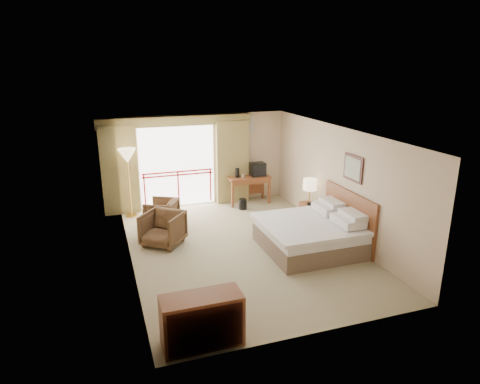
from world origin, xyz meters
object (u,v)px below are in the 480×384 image
object	(u,v)px
desk	(248,182)
table_lamp	(310,185)
side_table	(159,219)
floor_lamp	(127,158)
bed	(311,234)
tv	(258,169)
nightstand	(309,213)
armchair_near	(164,244)
armchair_far	(162,225)
wastebasket	(243,204)
dresser	(202,320)

from	to	relation	value
desk	table_lamp	bearing A→B (deg)	-69.21
desk	side_table	xyz separation A→B (m)	(-2.96, -1.66, -0.26)
table_lamp	floor_lamp	bearing A→B (deg)	154.93
bed	tv	distance (m)	3.70
nightstand	armchair_near	xyz separation A→B (m)	(-3.91, -0.11, -0.29)
armchair_far	floor_lamp	size ratio (longest dim) A/B	0.41
table_lamp	wastebasket	distance (m)	2.28
table_lamp	armchair_near	distance (m)	4.05
desk	armchair_near	xyz separation A→B (m)	(-2.97, -2.36, -0.65)
bed	armchair_far	bearing A→B (deg)	139.46
table_lamp	armchair_far	distance (m)	4.04
nightstand	tv	size ratio (longest dim) A/B	1.30
armchair_near	dresser	bearing A→B (deg)	-51.95
wastebasket	armchair_far	distance (m)	2.51
armchair_near	floor_lamp	distance (m)	2.84
table_lamp	floor_lamp	world-z (taller)	floor_lamp
armchair_far	table_lamp	bearing A→B (deg)	102.44
desk	dresser	distance (m)	6.96
desk	tv	xyz separation A→B (m)	(0.30, -0.06, 0.38)
wastebasket	armchair_near	distance (m)	3.17
armchair_near	side_table	xyz separation A→B (m)	(0.01, 0.70, 0.39)
tv	bed	bearing A→B (deg)	-100.96
armchair_far	armchair_near	bearing A→B (deg)	21.10
desk	wastebasket	xyz separation A→B (m)	(-0.36, -0.56, -0.50)
bed	dresser	xyz separation A→B (m)	(-3.22, -2.58, 0.04)
desk	dresser	world-z (taller)	desk
nightstand	desk	xyz separation A→B (m)	(-0.94, 2.25, 0.36)
wastebasket	dresser	size ratio (longest dim) A/B	0.25
nightstand	armchair_far	bearing A→B (deg)	163.35
table_lamp	side_table	bearing A→B (deg)	172.24
tv	wastebasket	size ratio (longest dim) A/B	1.45
tv	armchair_near	size ratio (longest dim) A/B	0.50
nightstand	table_lamp	xyz separation A→B (m)	(0.00, 0.05, 0.78)
table_lamp	wastebasket	bearing A→B (deg)	128.49
bed	desk	size ratio (longest dim) A/B	1.66
armchair_far	bed	bearing A→B (deg)	78.06
dresser	armchair_far	bearing A→B (deg)	89.92
tv	nightstand	bearing A→B (deg)	-83.45
table_lamp	armchair_far	xyz separation A→B (m)	(-3.74, 1.08, -1.07)
armchair_near	side_table	bearing A→B (deg)	127.92
table_lamp	side_table	size ratio (longest dim) A/B	1.10
armchair_near	dresser	xyz separation A→B (m)	(-0.03, -3.92, 0.41)
table_lamp	desk	distance (m)	2.43
desk	floor_lamp	size ratio (longest dim) A/B	0.67
desk	armchair_near	bearing A→B (deg)	-143.91
armchair_far	desk	bearing A→B (deg)	140.23
armchair_far	side_table	xyz separation A→B (m)	(-0.16, -0.55, 0.39)
armchair_far	side_table	bearing A→B (deg)	12.63
nightstand	side_table	xyz separation A→B (m)	(-3.90, 0.58, 0.11)
wastebasket	dresser	distance (m)	6.30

